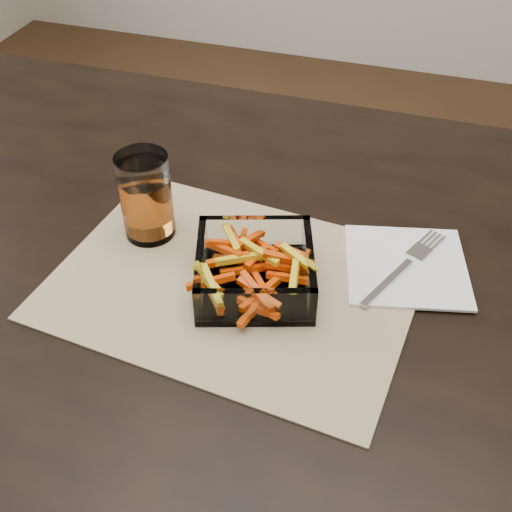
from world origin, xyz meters
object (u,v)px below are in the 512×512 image
object	(u,v)px
dining_table	(286,308)
glass_bowl	(255,272)
fork	(406,265)
tumbler	(146,199)

from	to	relation	value
dining_table	glass_bowl	bearing A→B (deg)	-116.54
glass_bowl	fork	distance (m)	0.20
fork	dining_table	bearing A→B (deg)	-143.59
dining_table	glass_bowl	xyz separation A→B (m)	(-0.03, -0.06, 0.11)
dining_table	glass_bowl	size ratio (longest dim) A/B	8.82
tumbler	fork	world-z (taller)	tumbler
glass_bowl	tumbler	size ratio (longest dim) A/B	1.47
dining_table	glass_bowl	distance (m)	0.13
tumbler	fork	distance (m)	0.35
glass_bowl	tumbler	distance (m)	0.18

